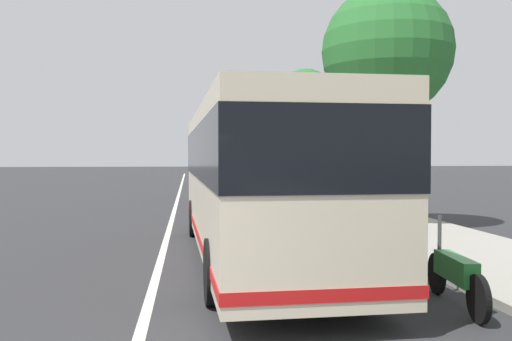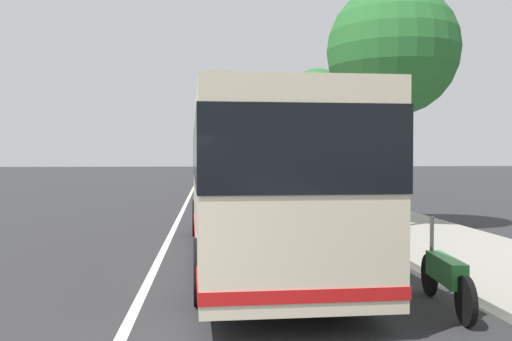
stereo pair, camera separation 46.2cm
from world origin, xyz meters
name	(u,v)px [view 1 (the left image)]	position (x,y,z in m)	size (l,w,h in m)	color
sidewalk_curb	(424,236)	(10.00, -6.86, 0.07)	(110.00, 3.60, 0.14)	#9E998E
lane_divider_line	(165,244)	(10.00, 0.00, 0.00)	(110.00, 0.16, 0.01)	silver
coach_bus	(255,173)	(7.79, -2.03, 1.86)	(11.21, 2.90, 3.19)	beige
motorcycle_far_end	(455,274)	(3.67, -4.51, 0.48)	(2.24, 0.36, 1.28)	black
car_oncoming	(228,187)	(22.57, -2.45, 0.70)	(4.09, 1.96, 1.47)	red
car_ahead_same_lane	(206,176)	(36.51, -1.83, 0.71)	(4.48, 1.94, 1.47)	silver
roadside_tree_mid_block	(387,52)	(12.37, -6.68, 5.43)	(4.01, 4.01, 7.46)	brown
roadside_tree_far_block	(306,99)	(25.83, -7.04, 5.37)	(3.24, 3.24, 7.05)	brown
utility_pole	(385,117)	(11.52, -6.33, 3.36)	(0.23, 0.23, 6.72)	slate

